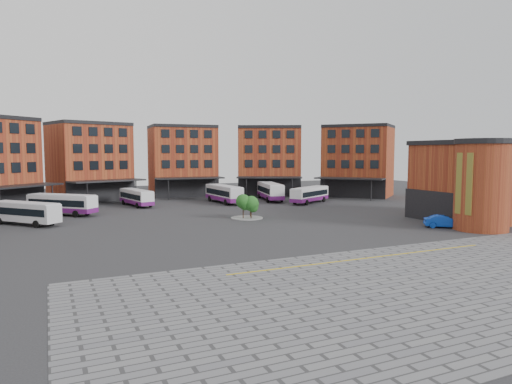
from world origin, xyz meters
name	(u,v)px	position (x,y,z in m)	size (l,w,h in m)	color
ground	(273,234)	(0.00, 0.00, 0.00)	(160.00, 160.00, 0.00)	#28282B
paving_zone	(442,282)	(2.00, -22.00, 0.01)	(50.00, 22.00, 0.02)	slate
yellow_line	(368,258)	(2.00, -14.00, 0.03)	(26.00, 0.15, 0.02)	gold
main_building	(155,162)	(-4.77, 38.25, 7.23)	(94.14, 42.48, 14.60)	#9A4221
east_building	(480,181)	(28.70, -3.06, 5.29)	(17.40, 15.40, 10.60)	#9A4221
tree_island	(249,205)	(2.09, 11.58, 1.94)	(4.40, 4.40, 3.42)	gray
bus_a	(25,211)	(-25.41, 18.37, 1.69)	(8.37, 9.07, 2.85)	silver
bus_b	(62,204)	(-20.93, 26.06, 1.63)	(9.41, 9.15, 3.01)	white
bus_c	(136,197)	(-9.17, 33.00, 1.50)	(4.18, 10.10, 2.77)	silver
bus_d	(224,193)	(5.89, 31.20, 1.69)	(3.31, 11.24, 3.13)	silver
bus_e	(270,191)	(15.42, 31.77, 1.77)	(5.30, 11.91, 3.27)	silver
bus_f	(310,194)	(19.69, 24.52, 1.56)	(9.98, 7.20, 2.87)	white
blue_car	(444,221)	(20.45, -5.03, 0.75)	(1.60, 4.58, 1.51)	#0D3BB4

